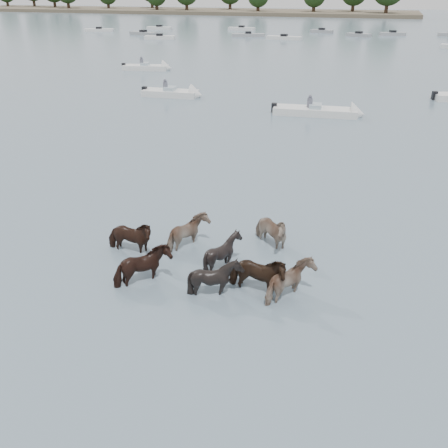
% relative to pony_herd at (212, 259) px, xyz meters
% --- Properties ---
extents(ground, '(400.00, 400.00, 0.00)m').
position_rel_pony_herd_xyz_m(ground, '(1.94, -1.00, -0.43)').
color(ground, slate).
rests_on(ground, ground).
extents(shoreline, '(160.00, 30.00, 1.00)m').
position_rel_pony_herd_xyz_m(shoreline, '(-68.06, 149.00, 0.07)').
color(shoreline, '#4C4233').
rests_on(shoreline, ground).
extents(pony_herd, '(6.90, 4.95, 1.45)m').
position_rel_pony_herd_xyz_m(pony_herd, '(0.00, 0.00, 0.00)').
color(pony_herd, black).
rests_on(pony_herd, ground).
extents(motorboat_a, '(5.00, 1.95, 1.92)m').
position_rel_pony_herd_xyz_m(motorboat_a, '(-10.91, 23.12, -0.20)').
color(motorboat_a, silver).
rests_on(motorboat_a, ground).
extents(motorboat_b, '(6.22, 2.16, 1.92)m').
position_rel_pony_herd_xyz_m(motorboat_b, '(0.87, 20.63, -0.20)').
color(motorboat_b, silver).
rests_on(motorboat_b, ground).
extents(motorboat_f, '(5.29, 2.69, 1.92)m').
position_rel_pony_herd_xyz_m(motorboat_f, '(-18.75, 34.55, -0.20)').
color(motorboat_f, silver).
rests_on(motorboat_f, ground).
extents(distant_flotilla, '(104.99, 25.97, 0.93)m').
position_rel_pony_herd_xyz_m(distant_flotilla, '(1.49, 72.89, -0.17)').
color(distant_flotilla, silver).
rests_on(distant_flotilla, ground).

